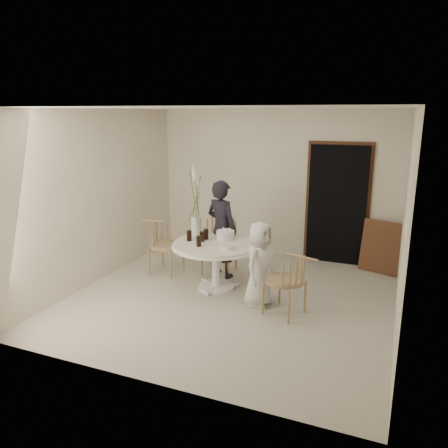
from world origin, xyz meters
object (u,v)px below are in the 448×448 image
at_px(chair_far, 222,233).
at_px(chair_left, 159,239).
at_px(chair_right, 293,276).
at_px(boy, 259,264).
at_px(birthday_cake, 225,235).
at_px(girl, 222,229).
at_px(table, 216,250).
at_px(flower_vase, 196,211).

relative_size(chair_far, chair_left, 1.10).
distance_m(chair_right, boy, 0.56).
bearing_deg(chair_left, chair_far, -59.75).
xyz_separation_m(chair_left, birthday_cake, (1.22, -0.05, 0.21)).
xyz_separation_m(chair_left, girl, (1.03, 0.25, 0.21)).
relative_size(table, chair_far, 1.33).
bearing_deg(chair_right, table, -93.14).
xyz_separation_m(chair_far, chair_left, (-0.92, -0.51, -0.06)).
relative_size(table, chair_right, 1.50).
bearing_deg(birthday_cake, chair_far, 117.75).
xyz_separation_m(chair_far, birthday_cake, (0.29, -0.56, 0.15)).
xyz_separation_m(girl, flower_vase, (-0.34, -0.24, 0.33)).
xyz_separation_m(table, chair_far, (-0.23, 0.79, 0.03)).
xyz_separation_m(table, chair_left, (-1.16, 0.29, -0.03)).
bearing_deg(table, flower_vase, 147.84).
height_order(chair_left, flower_vase, flower_vase).
bearing_deg(chair_far, table, -77.81).
relative_size(girl, flower_vase, 1.42).
relative_size(table, girl, 0.83).
xyz_separation_m(chair_right, girl, (-1.44, 1.05, 0.23)).
bearing_deg(chair_far, flower_vase, -119.16).
height_order(chair_left, girl, girl).
bearing_deg(boy, table, 79.46).
bearing_deg(flower_vase, chair_right, -24.35).
distance_m(chair_right, chair_left, 2.60).
xyz_separation_m(girl, boy, (0.92, -0.84, -0.20)).
height_order(chair_right, flower_vase, flower_vase).
bearing_deg(chair_right, flower_vase, -96.17).
bearing_deg(table, chair_right, -21.32).
xyz_separation_m(boy, flower_vase, (-1.26, 0.60, 0.53)).
relative_size(chair_right, flower_vase, 0.78).
bearing_deg(birthday_cake, flower_vase, 173.77).
height_order(table, flower_vase, flower_vase).
distance_m(girl, birthday_cake, 0.35).
bearing_deg(chair_far, boy, -51.20).
bearing_deg(girl, boy, 157.00).
relative_size(table, birthday_cake, 4.72).
distance_m(table, girl, 0.58).
bearing_deg(chair_left, chair_right, -106.45).
distance_m(chair_far, boy, 1.51).
distance_m(chair_right, girl, 1.79).
xyz_separation_m(table, boy, (0.79, -0.31, -0.01)).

